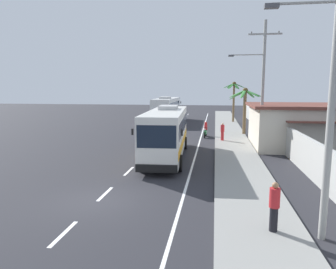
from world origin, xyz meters
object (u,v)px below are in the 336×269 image
(coach_bus_far_lane, at_px, (167,109))
(palm_second, at_px, (245,101))
(pedestrian_midwalk, at_px, (222,131))
(utility_pole_nearest, at_px, (331,78))
(coach_bus_foreground, at_px, (167,131))
(roadside_building, at_px, (330,126))
(palm_nearest, at_px, (234,94))
(pedestrian_near_kerb, at_px, (274,206))
(motorcycle_beside_bus, at_px, (205,131))
(utility_pole_mid, at_px, (262,82))

(coach_bus_far_lane, relative_size, palm_second, 2.47)
(pedestrian_midwalk, distance_m, utility_pole_nearest, 19.66)
(coach_bus_foreground, xyz_separation_m, roadside_building, (13.12, 5.76, -0.08))
(pedestrian_midwalk, bearing_deg, coach_bus_far_lane, 44.71)
(palm_nearest, bearing_deg, pedestrian_midwalk, -96.37)
(palm_second, bearing_deg, pedestrian_midwalk, -117.10)
(coach_bus_far_lane, bearing_deg, pedestrian_near_kerb, -75.38)
(pedestrian_midwalk, relative_size, palm_nearest, 0.28)
(pedestrian_near_kerb, distance_m, roadside_building, 18.88)
(pedestrian_near_kerb, xyz_separation_m, palm_nearest, (0.55, 35.87, 3.19))
(coach_bus_foreground, height_order, pedestrian_near_kerb, coach_bus_foreground)
(coach_bus_foreground, height_order, coach_bus_far_lane, coach_bus_far_lane)
(motorcycle_beside_bus, height_order, utility_pole_mid, utility_pole_mid)
(utility_pole_mid, bearing_deg, coach_bus_foreground, -150.25)
(coach_bus_far_lane, relative_size, utility_pole_mid, 1.21)
(pedestrian_midwalk, relative_size, palm_second, 0.33)
(coach_bus_foreground, distance_m, coach_bus_far_lane, 24.20)
(utility_pole_nearest, distance_m, palm_nearest, 35.95)
(coach_bus_foreground, relative_size, coach_bus_far_lane, 0.89)
(pedestrian_near_kerb, relative_size, palm_second, 0.34)
(utility_pole_nearest, height_order, palm_second, utility_pole_nearest)
(motorcycle_beside_bus, distance_m, pedestrian_midwalk, 3.12)
(coach_bus_foreground, distance_m, palm_nearest, 25.22)
(utility_pole_mid, bearing_deg, palm_second, 93.80)
(pedestrian_near_kerb, xyz_separation_m, pedestrian_midwalk, (-1.34, 18.91, -0.05))
(utility_pole_nearest, bearing_deg, palm_second, 91.11)
(utility_pole_mid, bearing_deg, palm_nearest, 92.91)
(coach_bus_foreground, distance_m, pedestrian_midwalk, 8.56)
(pedestrian_midwalk, bearing_deg, palm_second, -7.95)
(roadside_building, bearing_deg, coach_bus_far_lane, 132.85)
(motorcycle_beside_bus, xyz_separation_m, utility_pole_nearest, (4.52, -21.58, 4.70))
(pedestrian_near_kerb, bearing_deg, pedestrian_midwalk, 70.53)
(pedestrian_near_kerb, bearing_deg, palm_nearest, 65.59)
(palm_second, bearing_deg, coach_bus_foreground, -118.55)
(roadside_building, bearing_deg, pedestrian_midwalk, 169.58)
(motorcycle_beside_bus, height_order, pedestrian_midwalk, pedestrian_midwalk)
(coach_bus_far_lane, xyz_separation_m, utility_pole_nearest, (10.75, -35.46, 3.36))
(utility_pole_mid, height_order, palm_nearest, utility_pole_mid)
(coach_bus_foreground, bearing_deg, pedestrian_midwalk, 60.55)
(utility_pole_mid, bearing_deg, coach_bus_far_lane, 118.60)
(coach_bus_far_lane, bearing_deg, palm_second, -48.98)
(roadside_building, bearing_deg, utility_pole_mid, -164.21)
(roadside_building, bearing_deg, utility_pole_nearest, -109.36)
(coach_bus_far_lane, distance_m, roadside_building, 24.75)
(coach_bus_foreground, height_order, utility_pole_nearest, utility_pole_nearest)
(palm_nearest, bearing_deg, pedestrian_near_kerb, -90.88)
(palm_nearest, bearing_deg, utility_pole_mid, -87.09)
(coach_bus_foreground, relative_size, utility_pole_nearest, 1.11)
(coach_bus_foreground, bearing_deg, roadside_building, 23.71)
(coach_bus_far_lane, height_order, pedestrian_midwalk, coach_bus_far_lane)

